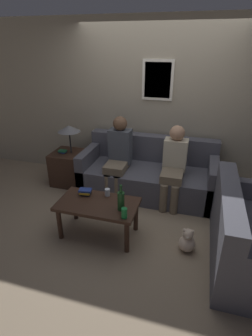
{
  "coord_description": "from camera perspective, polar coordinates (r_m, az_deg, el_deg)",
  "views": [
    {
      "loc": [
        0.7,
        -3.16,
        2.22
      ],
      "look_at": [
        -0.19,
        -0.1,
        0.69
      ],
      "focal_mm": 28.0,
      "sensor_mm": 36.0,
      "label": 1
    }
  ],
  "objects": [
    {
      "name": "teddy_bear",
      "position": [
        3.24,
        13.16,
        -15.26
      ],
      "size": [
        0.19,
        0.19,
        0.3
      ],
      "color": "beige",
      "rests_on": "ground_plane"
    },
    {
      "name": "person_left",
      "position": [
        4.05,
        -1.68,
        3.13
      ],
      "size": [
        0.34,
        0.58,
        1.23
      ],
      "color": "#756651",
      "rests_on": "ground_plane"
    },
    {
      "name": "wine_bottle",
      "position": [
        3.01,
        -1.1,
        -7.1
      ],
      "size": [
        0.08,
        0.08,
        0.33
      ],
      "color": "#19421E",
      "rests_on": "coffee_table"
    },
    {
      "name": "ground_plane",
      "position": [
        3.93,
        3.08,
        -8.81
      ],
      "size": [
        16.0,
        16.0,
        0.0
      ],
      "primitive_type": "plane",
      "color": "gray"
    },
    {
      "name": "coffee_table",
      "position": [
        3.26,
        -6.13,
        -8.59
      ],
      "size": [
        0.98,
        0.54,
        0.47
      ],
      "color": "#382319",
      "rests_on": "ground_plane"
    },
    {
      "name": "wall_back",
      "position": [
        4.34,
        6.72,
        13.3
      ],
      "size": [
        9.0,
        0.08,
        2.6
      ],
      "color": "#9E937F",
      "rests_on": "ground_plane"
    },
    {
      "name": "couch_main",
      "position": [
        4.23,
        4.88,
        -1.43
      ],
      "size": [
        2.09,
        0.92,
        0.86
      ],
      "color": "#4C4C56",
      "rests_on": "ground_plane"
    },
    {
      "name": "book_stack",
      "position": [
        3.38,
        -8.84,
        -5.17
      ],
      "size": [
        0.17,
        0.13,
        0.08
      ],
      "color": "black",
      "rests_on": "coffee_table"
    },
    {
      "name": "drinking_glass",
      "position": [
        3.33,
        -4.08,
        -5.28
      ],
      "size": [
        0.07,
        0.07,
        0.09
      ],
      "color": "silver",
      "rests_on": "coffee_table"
    },
    {
      "name": "person_right",
      "position": [
        3.87,
        10.39,
        1.09
      ],
      "size": [
        0.34,
        0.62,
        1.16
      ],
      "color": "#756651",
      "rests_on": "ground_plane"
    },
    {
      "name": "soda_can",
      "position": [
        2.92,
        -0.39,
        -9.78
      ],
      "size": [
        0.07,
        0.07,
        0.12
      ],
      "color": "#197A38",
      "rests_on": "coffee_table"
    },
    {
      "name": "side_table_with_lamp",
      "position": [
        4.57,
        -12.25,
        0.7
      ],
      "size": [
        0.52,
        0.52,
        1.03
      ],
      "color": "#382319",
      "rests_on": "ground_plane"
    }
  ]
}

